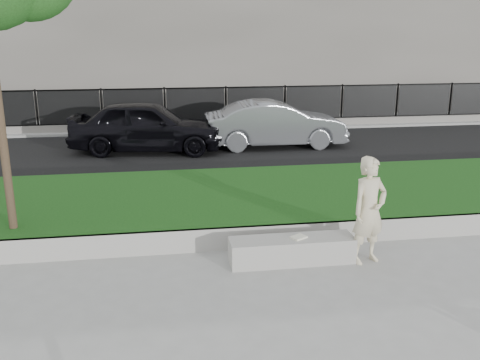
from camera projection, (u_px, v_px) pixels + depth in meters
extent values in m
plane|color=gray|center=(224.00, 278.00, 8.05)|extent=(90.00, 90.00, 0.00)
cube|color=#0D360D|center=(205.00, 203.00, 10.84)|extent=(34.00, 4.00, 0.40)
cube|color=gray|center=(216.00, 240.00, 8.98)|extent=(34.00, 0.08, 0.40)
cube|color=black|center=(188.00, 152.00, 16.12)|extent=(34.00, 7.00, 0.04)
cube|color=gray|center=(181.00, 125.00, 20.39)|extent=(34.00, 3.00, 0.12)
cube|color=slate|center=(182.00, 125.00, 19.39)|extent=(32.00, 0.30, 0.24)
cube|color=black|center=(182.00, 108.00, 19.21)|extent=(32.00, 0.04, 1.50)
cube|color=black|center=(181.00, 88.00, 19.02)|extent=(32.00, 0.05, 0.05)
cube|color=black|center=(182.00, 122.00, 19.35)|extent=(32.00, 0.05, 0.05)
cube|color=gray|center=(292.00, 250.00, 8.54)|extent=(2.00, 0.50, 0.41)
imported|color=beige|center=(369.00, 210.00, 8.40)|extent=(0.73, 0.59, 1.73)
cube|color=silver|center=(299.00, 237.00, 8.49)|extent=(0.30, 0.27, 0.03)
imported|color=black|center=(147.00, 126.00, 15.95)|extent=(4.77, 2.47, 1.55)
imported|color=gray|center=(275.00, 124.00, 16.63)|extent=(4.35, 1.54, 1.43)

